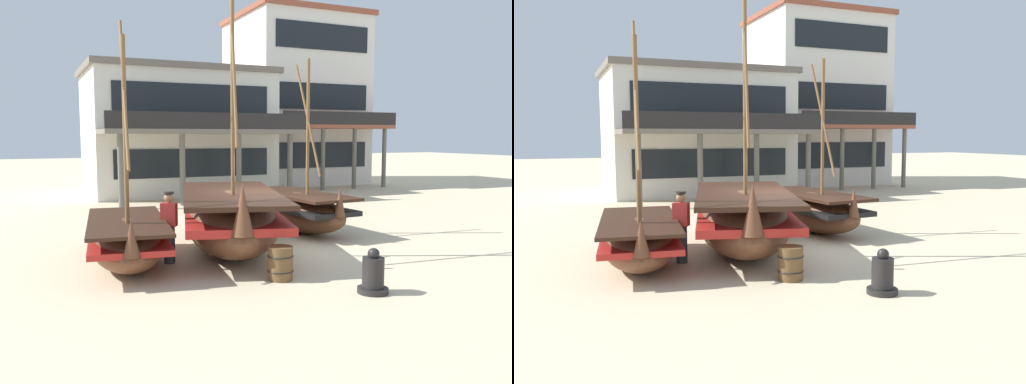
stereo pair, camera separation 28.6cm
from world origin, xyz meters
The scene contains 9 objects.
ground_plane centered at (0.00, 0.00, 0.00)m, with size 120.00×120.00×0.00m, color beige.
fishing_boat_near_left centered at (1.84, 1.96, 0.67)m, with size 2.10×4.55×5.22m.
fishing_boat_centre_large centered at (-1.07, 0.21, 0.85)m, with size 3.91×6.35×8.15m.
fishing_boat_far_right centered at (-3.80, -0.20, 0.59)m, with size 2.27×4.54×5.65m.
fisherman_by_hull centered at (-2.87, -0.48, 0.83)m, with size 0.42×0.38×1.68m.
capstan_winch centered at (0.06, -4.32, 0.34)m, with size 0.59×0.59×0.87m.
wooden_barrel centered at (-1.14, -2.80, 0.35)m, with size 0.56×0.56×0.70m.
harbor_building_main centered at (1.52, 14.80, 3.20)m, with size 9.37×9.56×6.39m.
harbor_building_annex centered at (9.97, 17.32, 5.18)m, with size 7.45×9.11×10.37m.
Camera 2 is at (-5.62, -12.30, 2.98)m, focal length 36.46 mm.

